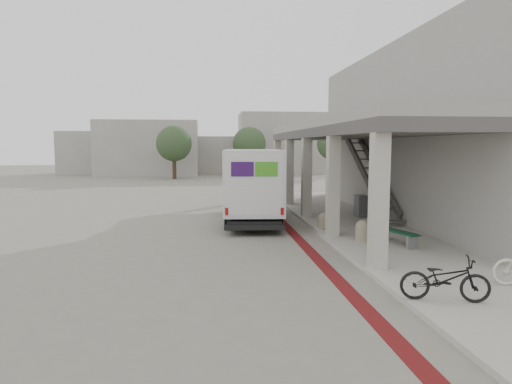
{
  "coord_description": "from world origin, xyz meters",
  "views": [
    {
      "loc": [
        -1.86,
        -13.78,
        3.02
      ],
      "look_at": [
        -0.43,
        0.08,
        1.6
      ],
      "focal_mm": 32.0,
      "sensor_mm": 36.0,
      "label": 1
    }
  ],
  "objects": [
    {
      "name": "bicycle_black",
      "position": [
        2.5,
        -5.89,
        0.55
      ],
      "size": [
        1.71,
        0.99,
        0.85
      ],
      "primitive_type": "imported",
      "rotation": [
        0.0,
        0.0,
        1.29
      ],
      "color": "black",
      "rests_on": "sidewalk"
    },
    {
      "name": "utility_cabinet",
      "position": [
        4.3,
        4.15,
        0.57
      ],
      "size": [
        0.44,
        0.57,
        0.89
      ],
      "primitive_type": "cube",
      "rotation": [
        0.0,
        0.0,
        0.08
      ],
      "color": "slate",
      "rests_on": "sidewalk"
    },
    {
      "name": "bike_lane_stripe",
      "position": [
        1.0,
        2.0,
        0.01
      ],
      "size": [
        0.35,
        40.0,
        0.01
      ],
      "primitive_type": "cube",
      "color": "#5C1213",
      "rests_on": "ground"
    },
    {
      "name": "ground",
      "position": [
        0.0,
        0.0,
        0.0
      ],
      "size": [
        120.0,
        120.0,
        0.0
      ],
      "primitive_type": "plane",
      "color": "slate",
      "rests_on": "ground"
    },
    {
      "name": "bollard_near",
      "position": [
        2.77,
        -0.51,
        0.45
      ],
      "size": [
        0.44,
        0.44,
        0.66
      ],
      "color": "gray",
      "rests_on": "sidewalk"
    },
    {
      "name": "fedex_truck",
      "position": [
        -0.14,
        4.31,
        1.53
      ],
      "size": [
        2.57,
        6.85,
        2.86
      ],
      "rotation": [
        0.0,
        0.0,
        -0.07
      ],
      "color": "black",
      "rests_on": "ground"
    },
    {
      "name": "transit_building",
      "position": [
        6.83,
        4.5,
        3.4
      ],
      "size": [
        7.6,
        17.0,
        7.0
      ],
      "color": "gray",
      "rests_on": "ground"
    },
    {
      "name": "sidewalk",
      "position": [
        4.0,
        0.0,
        0.06
      ],
      "size": [
        4.4,
        28.0,
        0.12
      ],
      "primitive_type": "cube",
      "color": "#A19C91",
      "rests_on": "ground"
    },
    {
      "name": "tree_mid",
      "position": [
        2.0,
        30.0,
        3.18
      ],
      "size": [
        3.2,
        3.2,
        4.8
      ],
      "color": "#38281C",
      "rests_on": "ground"
    },
    {
      "name": "tree_right",
      "position": [
        10.0,
        29.0,
        3.18
      ],
      "size": [
        3.2,
        3.2,
        4.8
      ],
      "color": "#38281C",
      "rests_on": "ground"
    },
    {
      "name": "distant_backdrop",
      "position": [
        -2.84,
        35.89,
        2.7
      ],
      "size": [
        28.0,
        10.0,
        6.5
      ],
      "color": "gray",
      "rests_on": "ground"
    },
    {
      "name": "bench",
      "position": [
        3.59,
        -0.99,
        0.42
      ],
      "size": [
        0.89,
        1.81,
        0.42
      ],
      "rotation": [
        0.0,
        0.0,
        0.3
      ],
      "color": "gray",
      "rests_on": "sidewalk"
    },
    {
      "name": "bollard_far",
      "position": [
        2.1,
        1.64,
        0.41
      ],
      "size": [
        0.39,
        0.39,
        0.58
      ],
      "color": "gray",
      "rests_on": "sidewalk"
    },
    {
      "name": "tree_left",
      "position": [
        -5.0,
        28.0,
        3.18
      ],
      "size": [
        3.2,
        3.2,
        4.8
      ],
      "color": "#38281C",
      "rests_on": "ground"
    }
  ]
}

